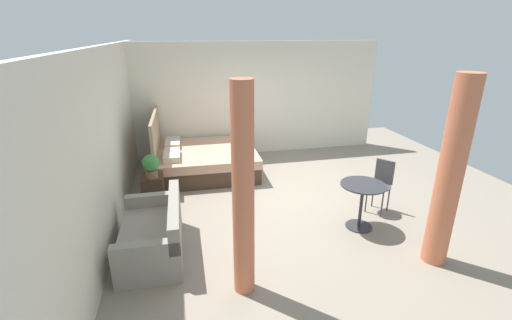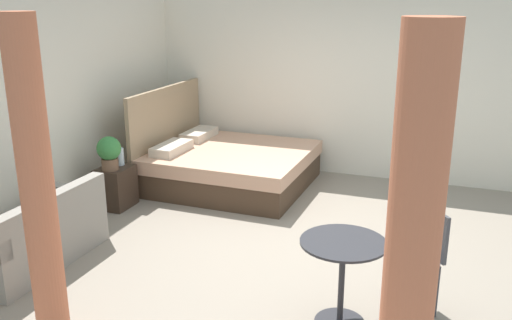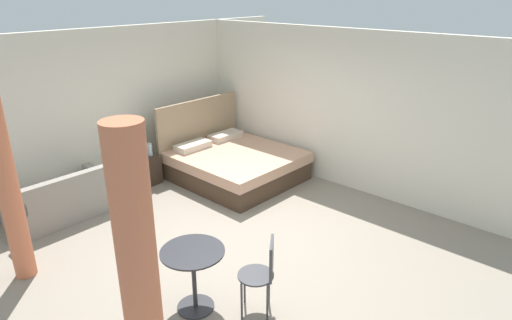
% 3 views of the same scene
% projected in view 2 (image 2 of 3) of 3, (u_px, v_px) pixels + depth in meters
% --- Properties ---
extents(ground_plane, '(8.25, 9.10, 0.02)m').
position_uv_depth(ground_plane, '(301.00, 243.00, 6.02)').
color(ground_plane, gray).
extents(wall_back, '(8.25, 0.12, 2.73)m').
position_uv_depth(wall_back, '(59.00, 101.00, 6.64)').
color(wall_back, silver).
rests_on(wall_back, ground).
extents(wall_right, '(0.12, 6.10, 2.73)m').
position_uv_depth(wall_right, '(352.00, 83.00, 7.99)').
color(wall_right, silver).
rests_on(wall_right, ground).
extents(bed, '(1.98, 2.14, 1.34)m').
position_uv_depth(bed, '(227.00, 164.00, 7.77)').
color(bed, '#473323').
rests_on(bed, ground).
extents(couch, '(1.50, 0.82, 0.76)m').
position_uv_depth(couch, '(32.00, 238.00, 5.50)').
color(couch, gray).
rests_on(couch, ground).
extents(nightstand, '(0.45, 0.38, 0.52)m').
position_uv_depth(nightstand, '(116.00, 187.00, 6.98)').
color(nightstand, '#38281E').
rests_on(nightstand, ground).
extents(potted_plant, '(0.30, 0.30, 0.42)m').
position_uv_depth(potted_plant, '(109.00, 152.00, 6.74)').
color(potted_plant, brown).
rests_on(potted_plant, nightstand).
extents(vase, '(0.11, 0.11, 0.22)m').
position_uv_depth(vase, '(119.00, 157.00, 6.98)').
color(vase, silver).
rests_on(vase, nightstand).
extents(balcony_table, '(0.69, 0.69, 0.74)m').
position_uv_depth(balcony_table, '(342.00, 267.00, 4.39)').
color(balcony_table, '#2D2D33').
rests_on(balcony_table, ground).
extents(cafe_chair_near_window, '(0.55, 0.55, 0.90)m').
position_uv_depth(cafe_chair_near_window, '(425.00, 251.00, 4.59)').
color(cafe_chair_near_window, '#3F3F44').
rests_on(cafe_chair_near_window, ground).
extents(curtain_left, '(0.31, 0.31, 2.50)m').
position_uv_depth(curtain_left, '(413.00, 245.00, 3.10)').
color(curtain_left, '#D1704C').
rests_on(curtain_left, ground).
extents(curtain_right, '(0.25, 0.25, 2.50)m').
position_uv_depth(curtain_right, '(38.00, 190.00, 3.96)').
color(curtain_right, '#D1704C').
rests_on(curtain_right, ground).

